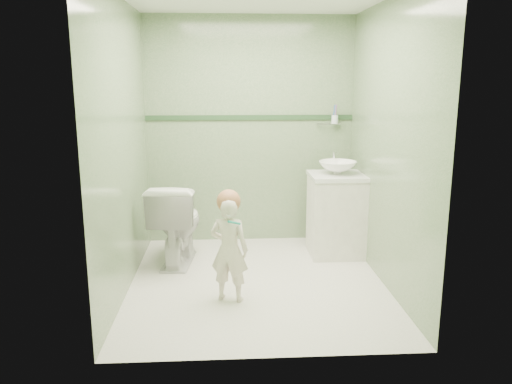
{
  "coord_description": "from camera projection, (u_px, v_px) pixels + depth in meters",
  "views": [
    {
      "loc": [
        -0.26,
        -4.18,
        1.74
      ],
      "look_at": [
        0.0,
        0.15,
        0.78
      ],
      "focal_mm": 35.65,
      "sensor_mm": 36.0,
      "label": 1
    }
  ],
  "objects": [
    {
      "name": "faucet",
      "position": [
        334.0,
        157.0,
        5.17
      ],
      "size": [
        0.03,
        0.13,
        0.18
      ],
      "color": "silver",
      "rests_on": "counter"
    },
    {
      "name": "vanity",
      "position": [
        336.0,
        216.0,
        5.11
      ],
      "size": [
        0.52,
        0.5,
        0.8
      ],
      "primitive_type": "cube",
      "color": "silver",
      "rests_on": "ground"
    },
    {
      "name": "ground",
      "position": [
        257.0,
        282.0,
        4.47
      ],
      "size": [
        2.5,
        2.5,
        0.0
      ],
      "primitive_type": "plane",
      "color": "beige",
      "rests_on": "ground"
    },
    {
      "name": "teal_toothbrush",
      "position": [
        234.0,
        222.0,
        3.83
      ],
      "size": [
        0.11,
        0.14,
        0.08
      ],
      "color": "#169383",
      "rests_on": "toddler"
    },
    {
      "name": "basin",
      "position": [
        338.0,
        168.0,
        5.01
      ],
      "size": [
        0.37,
        0.37,
        0.13
      ],
      "primitive_type": "imported",
      "color": "white",
      "rests_on": "counter"
    },
    {
      "name": "toilet",
      "position": [
        177.0,
        223.0,
        4.88
      ],
      "size": [
        0.52,
        0.82,
        0.79
      ],
      "primitive_type": "imported",
      "rotation": [
        0.0,
        0.0,
        3.04
      ],
      "color": "white",
      "rests_on": "ground"
    },
    {
      "name": "counter",
      "position": [
        337.0,
        176.0,
        5.02
      ],
      "size": [
        0.54,
        0.52,
        0.04
      ],
      "primitive_type": "cube",
      "color": "white",
      "rests_on": "vanity"
    },
    {
      "name": "room_shell",
      "position": [
        257.0,
        146.0,
        4.21
      ],
      "size": [
        2.5,
        2.54,
        2.4
      ],
      "color": "#6A8B63",
      "rests_on": "ground"
    },
    {
      "name": "cup_holder",
      "position": [
        334.0,
        119.0,
        5.38
      ],
      "size": [
        0.26,
        0.07,
        0.21
      ],
      "color": "silver",
      "rests_on": "room_shell"
    },
    {
      "name": "toddler",
      "position": [
        229.0,
        250.0,
        4.02
      ],
      "size": [
        0.35,
        0.28,
        0.85
      ],
      "primitive_type": "imported",
      "rotation": [
        0.0,
        0.0,
        2.85
      ],
      "color": "white",
      "rests_on": "ground"
    },
    {
      "name": "hair_cap",
      "position": [
        229.0,
        201.0,
        3.96
      ],
      "size": [
        0.19,
        0.19,
        0.19
      ],
      "primitive_type": "sphere",
      "color": "#B06D49",
      "rests_on": "toddler"
    },
    {
      "name": "trim_stripe",
      "position": [
        250.0,
        117.0,
        5.38
      ],
      "size": [
        2.2,
        0.02,
        0.05
      ],
      "primitive_type": "cube",
      "color": "#274628",
      "rests_on": "room_shell"
    }
  ]
}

